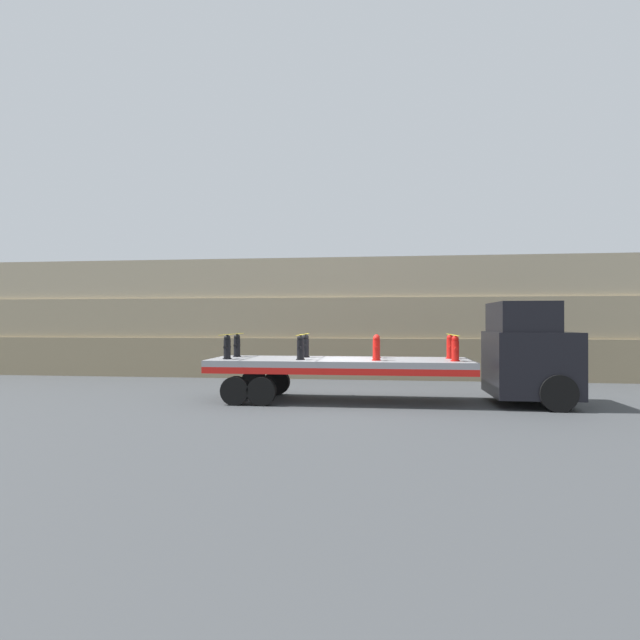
{
  "coord_description": "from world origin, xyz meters",
  "views": [
    {
      "loc": [
        1.28,
        -16.09,
        2.56
      ],
      "look_at": [
        -0.64,
        0.0,
        2.63
      ],
      "focal_mm": 28.0,
      "sensor_mm": 36.0,
      "label": 1
    }
  ],
  "objects_px": {
    "truck_cab": "(532,354)",
    "fire_hydrant_black_far_0": "(237,346)",
    "fire_hydrant_black_far_1": "(306,346)",
    "fire_hydrant_red_near_2": "(376,348)",
    "fire_hydrant_black_near_0": "(227,347)",
    "fire_hydrant_black_near_1": "(300,348)",
    "fire_hydrant_red_far_2": "(377,347)",
    "fire_hydrant_red_near_3": "(455,349)",
    "fire_hydrant_red_far_3": "(450,347)",
    "flatbed_trailer": "(325,367)"
  },
  "relations": [
    {
      "from": "fire_hydrant_red_near_2",
      "to": "fire_hydrant_red_far_2",
      "type": "xyz_separation_m",
      "value": [
        0.0,
        1.11,
        0.0
      ]
    },
    {
      "from": "fire_hydrant_black_near_0",
      "to": "fire_hydrant_red_near_3",
      "type": "height_order",
      "value": "same"
    },
    {
      "from": "fire_hydrant_black_near_0",
      "to": "fire_hydrant_red_near_3",
      "type": "xyz_separation_m",
      "value": [
        7.15,
        0.0,
        0.0
      ]
    },
    {
      "from": "fire_hydrant_black_far_1",
      "to": "fire_hydrant_red_near_2",
      "type": "bearing_deg",
      "value": -24.92
    },
    {
      "from": "fire_hydrant_red_far_2",
      "to": "flatbed_trailer",
      "type": "bearing_deg",
      "value": -161.7
    },
    {
      "from": "truck_cab",
      "to": "fire_hydrant_red_near_2",
      "type": "relative_size",
      "value": 4.05
    },
    {
      "from": "truck_cab",
      "to": "flatbed_trailer",
      "type": "distance_m",
      "value": 6.46
    },
    {
      "from": "fire_hydrant_red_far_2",
      "to": "fire_hydrant_red_near_3",
      "type": "relative_size",
      "value": 1.0
    },
    {
      "from": "fire_hydrant_red_near_2",
      "to": "fire_hydrant_black_near_0",
      "type": "bearing_deg",
      "value": 180.0
    },
    {
      "from": "fire_hydrant_black_near_1",
      "to": "fire_hydrant_red_far_3",
      "type": "height_order",
      "value": "same"
    },
    {
      "from": "fire_hydrant_black_near_0",
      "to": "fire_hydrant_black_near_1",
      "type": "relative_size",
      "value": 1.0
    },
    {
      "from": "fire_hydrant_black_far_1",
      "to": "fire_hydrant_red_far_3",
      "type": "relative_size",
      "value": 1.0
    },
    {
      "from": "flatbed_trailer",
      "to": "fire_hydrant_black_near_1",
      "type": "bearing_deg",
      "value": -142.03
    },
    {
      "from": "truck_cab",
      "to": "fire_hydrant_black_near_0",
      "type": "xyz_separation_m",
      "value": [
        -9.54,
        -0.55,
        0.17
      ]
    },
    {
      "from": "fire_hydrant_black_near_0",
      "to": "fire_hydrant_red_near_2",
      "type": "bearing_deg",
      "value": 0.0
    },
    {
      "from": "fire_hydrant_black_near_1",
      "to": "fire_hydrant_red_near_3",
      "type": "height_order",
      "value": "same"
    },
    {
      "from": "flatbed_trailer",
      "to": "fire_hydrant_red_far_2",
      "type": "relative_size",
      "value": 10.67
    },
    {
      "from": "fire_hydrant_black_near_1",
      "to": "fire_hydrant_red_near_2",
      "type": "bearing_deg",
      "value": 0.0
    },
    {
      "from": "fire_hydrant_black_near_1",
      "to": "fire_hydrant_black_far_1",
      "type": "distance_m",
      "value": 1.11
    },
    {
      "from": "flatbed_trailer",
      "to": "fire_hydrant_black_far_0",
      "type": "height_order",
      "value": "fire_hydrant_black_far_0"
    },
    {
      "from": "fire_hydrant_black_far_0",
      "to": "fire_hydrant_red_near_3",
      "type": "relative_size",
      "value": 1.0
    },
    {
      "from": "fire_hydrant_black_near_0",
      "to": "fire_hydrant_black_far_1",
      "type": "distance_m",
      "value": 2.63
    },
    {
      "from": "fire_hydrant_red_near_3",
      "to": "fire_hydrant_black_far_0",
      "type": "bearing_deg",
      "value": 171.2
    },
    {
      "from": "fire_hydrant_black_near_0",
      "to": "fire_hydrant_black_near_1",
      "type": "distance_m",
      "value": 2.38
    },
    {
      "from": "fire_hydrant_red_near_2",
      "to": "fire_hydrant_red_far_3",
      "type": "relative_size",
      "value": 1.0
    },
    {
      "from": "fire_hydrant_red_near_3",
      "to": "flatbed_trailer",
      "type": "bearing_deg",
      "value": 172.23
    },
    {
      "from": "fire_hydrant_red_near_2",
      "to": "fire_hydrant_red_near_3",
      "type": "relative_size",
      "value": 1.0
    },
    {
      "from": "fire_hydrant_red_near_2",
      "to": "fire_hydrant_red_near_3",
      "type": "xyz_separation_m",
      "value": [
        2.38,
        0.0,
        0.0
      ]
    },
    {
      "from": "fire_hydrant_black_near_0",
      "to": "fire_hydrant_red_near_3",
      "type": "distance_m",
      "value": 7.15
    },
    {
      "from": "flatbed_trailer",
      "to": "fire_hydrant_black_near_0",
      "type": "relative_size",
      "value": 10.67
    },
    {
      "from": "fire_hydrant_black_near_0",
      "to": "truck_cab",
      "type": "bearing_deg",
      "value": 3.32
    },
    {
      "from": "truck_cab",
      "to": "fire_hydrant_red_far_2",
      "type": "bearing_deg",
      "value": 173.38
    },
    {
      "from": "truck_cab",
      "to": "fire_hydrant_black_far_0",
      "type": "xyz_separation_m",
      "value": [
        -9.54,
        0.55,
        0.17
      ]
    },
    {
      "from": "fire_hydrant_red_near_3",
      "to": "fire_hydrant_red_far_2",
      "type": "bearing_deg",
      "value": 155.08
    },
    {
      "from": "fire_hydrant_black_far_1",
      "to": "fire_hydrant_red_far_2",
      "type": "bearing_deg",
      "value": 0.0
    },
    {
      "from": "fire_hydrant_black_far_1",
      "to": "fire_hydrant_red_near_2",
      "type": "relative_size",
      "value": 1.0
    },
    {
      "from": "flatbed_trailer",
      "to": "fire_hydrant_black_far_0",
      "type": "distance_m",
      "value": 3.2
    },
    {
      "from": "flatbed_trailer",
      "to": "fire_hydrant_red_far_3",
      "type": "xyz_separation_m",
      "value": [
        4.06,
        0.55,
        0.63
      ]
    },
    {
      "from": "fire_hydrant_red_near_2",
      "to": "fire_hydrant_red_far_3",
      "type": "bearing_deg",
      "value": 24.92
    },
    {
      "from": "flatbed_trailer",
      "to": "fire_hydrant_red_near_3",
      "type": "xyz_separation_m",
      "value": [
        4.06,
        -0.55,
        0.63
      ]
    },
    {
      "from": "fire_hydrant_black_near_0",
      "to": "fire_hydrant_red_far_3",
      "type": "xyz_separation_m",
      "value": [
        7.15,
        1.11,
        0.0
      ]
    },
    {
      "from": "truck_cab",
      "to": "fire_hydrant_black_far_0",
      "type": "distance_m",
      "value": 9.55
    },
    {
      "from": "fire_hydrant_black_far_0",
      "to": "fire_hydrant_black_near_1",
      "type": "bearing_deg",
      "value": -24.92
    },
    {
      "from": "flatbed_trailer",
      "to": "fire_hydrant_black_near_1",
      "type": "relative_size",
      "value": 10.67
    },
    {
      "from": "fire_hydrant_black_near_1",
      "to": "fire_hydrant_red_far_3",
      "type": "relative_size",
      "value": 1.0
    },
    {
      "from": "fire_hydrant_black_near_0",
      "to": "fire_hydrant_red_far_2",
      "type": "bearing_deg",
      "value": 13.08
    },
    {
      "from": "flatbed_trailer",
      "to": "fire_hydrant_black_near_1",
      "type": "height_order",
      "value": "fire_hydrant_black_near_1"
    },
    {
      "from": "fire_hydrant_black_near_0",
      "to": "fire_hydrant_black_far_0",
      "type": "distance_m",
      "value": 1.11
    },
    {
      "from": "fire_hydrant_red_near_3",
      "to": "fire_hydrant_black_far_1",
      "type": "bearing_deg",
      "value": 166.92
    },
    {
      "from": "truck_cab",
      "to": "fire_hydrant_red_far_3",
      "type": "height_order",
      "value": "truck_cab"
    }
  ]
}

